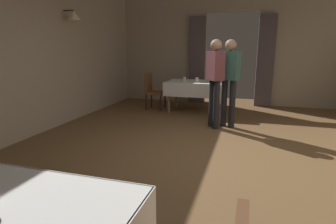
# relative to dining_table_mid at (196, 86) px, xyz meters

# --- Properties ---
(ground) EXTENTS (10.08, 10.08, 0.00)m
(ground) POSITION_rel_dining_table_mid_xyz_m (0.72, -2.93, -0.65)
(ground) COLOR brown
(wall_left) EXTENTS (0.49, 8.40, 3.00)m
(wall_left) POSITION_rel_dining_table_mid_xyz_m (-2.48, -2.93, 0.86)
(wall_left) COLOR gray
(wall_left) RESTS_ON ground
(wall_back) EXTENTS (6.40, 0.27, 3.00)m
(wall_back) POSITION_rel_dining_table_mid_xyz_m (0.72, 1.25, 0.86)
(wall_back) COLOR gray
(wall_back) RESTS_ON ground
(dining_table_mid) EXTENTS (1.46, 0.94, 0.75)m
(dining_table_mid) POSITION_rel_dining_table_mid_xyz_m (0.00, 0.00, 0.00)
(dining_table_mid) COLOR #7A604C
(dining_table_mid) RESTS_ON ground
(chair_mid_left) EXTENTS (0.44, 0.44, 0.93)m
(chair_mid_left) POSITION_rel_dining_table_mid_xyz_m (-1.11, -0.11, -0.13)
(chair_mid_left) COLOR black
(chair_mid_left) RESTS_ON ground
(glass_mid_a) EXTENTS (0.07, 0.07, 0.10)m
(glass_mid_a) POSITION_rel_dining_table_mid_xyz_m (-0.29, -0.05, 0.16)
(glass_mid_a) COLOR silver
(glass_mid_a) RESTS_ON dining_table_mid
(glass_mid_b) EXTENTS (0.08, 0.08, 0.11)m
(glass_mid_b) POSITION_rel_dining_table_mid_xyz_m (0.05, -0.17, 0.16)
(glass_mid_b) COLOR silver
(glass_mid_b) RESTS_ON dining_table_mid
(person_waiter_by_doorway) EXTENTS (0.39, 0.42, 1.72)m
(person_waiter_by_doorway) POSITION_rel_dining_table_mid_xyz_m (0.63, -1.37, 0.38)
(person_waiter_by_doorway) COLOR black
(person_waiter_by_doorway) RESTS_ON ground
(person_diner_standing_aside) EXTENTS (0.41, 0.33, 1.72)m
(person_diner_standing_aside) POSITION_rel_dining_table_mid_xyz_m (0.89, -1.24, 0.38)
(person_diner_standing_aside) COLOR black
(person_diner_standing_aside) RESTS_ON ground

